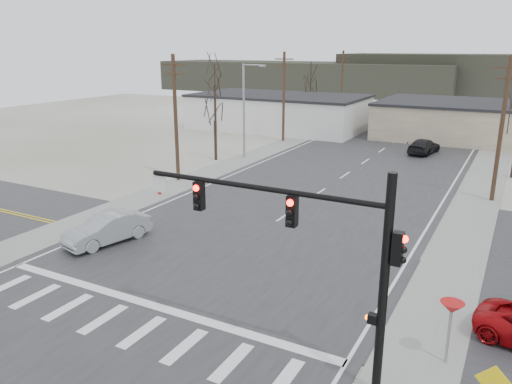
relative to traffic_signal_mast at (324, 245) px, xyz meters
The scene contains 22 objects.
ground 11.07m from the traffic_signal_mast, 141.84° to the left, with size 140.00×140.00×0.00m, color silver.
main_road 23.10m from the traffic_signal_mast, 110.42° to the left, with size 18.00×110.00×0.05m, color #28282A.
cross_road 11.07m from the traffic_signal_mast, 141.84° to the left, with size 90.00×10.00×0.04m, color #28282A.
sidewalk_left 32.41m from the traffic_signal_mast, 125.21° to the left, with size 3.00×90.00×0.06m, color gray.
sidewalk_right 26.75m from the traffic_signal_mast, 84.10° to the left, with size 3.00×90.00×0.06m, color gray.
traffic_signal_mast is the anchor object (origin of this frame).
fire_hydrant 23.39m from the traffic_signal_mast, 141.87° to the left, with size 0.24×0.24×0.87m.
yield_sign 5.21m from the traffic_signal_mast, 36.85° to the left, with size 0.80×0.80×2.35m.
building_left_far 52.07m from the traffic_signal_mast, 117.34° to the left, with size 22.30×12.30×4.50m.
building_right_far 50.31m from the traffic_signal_mast, 87.60° to the left, with size 26.30×14.30×4.30m.
upole_left_b 26.60m from the traffic_signal_mast, 136.81° to the left, with size 2.20×0.30×10.00m.
upole_left_c 42.85m from the traffic_signal_mast, 116.91° to the left, with size 2.20×0.30×10.00m.
upole_left_d 61.35m from the traffic_signal_mast, 108.43° to the left, with size 2.20×0.30×10.00m.
upole_right_a 24.48m from the traffic_signal_mast, 81.52° to the left, with size 2.20×0.30×10.00m.
streetlight_main 33.84m from the traffic_signal_mast, 123.54° to the left, with size 2.40×0.25×9.00m.
tree_left_near 33.52m from the traffic_signal_mast, 128.57° to the left, with size 3.30×3.30×7.35m.
tree_left_far 56.63m from the traffic_signal_mast, 112.75° to the left, with size 3.96×3.96×8.82m.
tree_left_mid 50.12m from the traffic_signal_mast, 126.63° to the left, with size 3.96×3.96×8.82m.
hill_left 107.17m from the traffic_signal_mast, 113.59° to the left, with size 70.00×18.00×7.00m, color #333026.
sedan_crossing 16.05m from the traffic_signal_mast, 159.77° to the left, with size 1.70×4.87×1.61m, color #91959B.
car_far_a 38.95m from the traffic_signal_mast, 95.55° to the left, with size 2.07×5.10×1.48m, color black.
car_far_b 64.65m from the traffic_signal_mast, 96.99° to the left, with size 1.66×4.13×1.41m, color black.
Camera 1 is at (12.79, -19.70, 10.53)m, focal length 35.00 mm.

